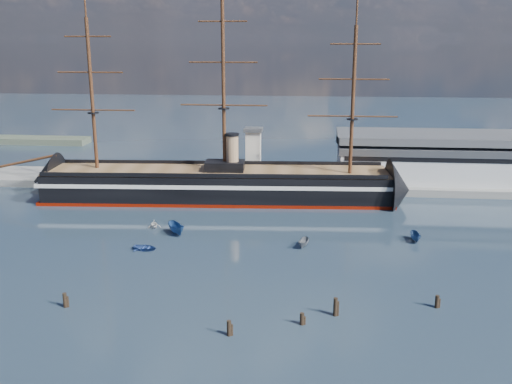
{
  "coord_description": "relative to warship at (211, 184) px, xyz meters",
  "views": [
    {
      "loc": [
        18.53,
        -82.09,
        40.71
      ],
      "look_at": [
        7.36,
        35.0,
        9.0
      ],
      "focal_mm": 40.0,
      "sensor_mm": 36.0,
      "label": 1
    }
  ],
  "objects": [
    {
      "name": "piling_near_right",
      "position": [
        29.91,
        -62.61,
        -4.04
      ],
      "size": [
        0.64,
        0.64,
        3.64
      ],
      "primitive_type": "cylinder",
      "color": "black",
      "rests_on": "ground"
    },
    {
      "name": "piling_far_right",
      "position": [
        45.84,
        -58.39,
        -4.04
      ],
      "size": [
        0.64,
        0.64,
        2.78
      ],
      "primitive_type": "cylinder",
      "color": "black",
      "rests_on": "ground"
    },
    {
      "name": "quay_tower",
      "position": [
        9.88,
        13.0,
        5.72
      ],
      "size": [
        5.0,
        5.0,
        15.0
      ],
      "color": "silver",
      "rests_on": "ground"
    },
    {
      "name": "warehouse",
      "position": [
        64.88,
        20.0,
        3.95
      ],
      "size": [
        63.0,
        21.0,
        11.6
      ],
      "color": "#B7BABC",
      "rests_on": "ground"
    },
    {
      "name": "motorboat_c",
      "position": [
        24.72,
        -33.41,
        -4.04
      ],
      "size": [
        5.53,
        3.13,
        2.09
      ],
      "primitive_type": "imported",
      "rotation": [
        0.0,
        0.0,
        -0.25
      ],
      "color": "slate",
      "rests_on": "ground"
    },
    {
      "name": "piling_extra",
      "position": [
        24.93,
        -65.88,
        -4.04
      ],
      "size": [
        0.64,
        0.64,
        2.55
      ],
      "primitive_type": "cylinder",
      "color": "black",
      "rests_on": "ground"
    },
    {
      "name": "quay",
      "position": [
        16.88,
        16.0,
        -4.04
      ],
      "size": [
        180.0,
        18.0,
        2.0
      ],
      "primitive_type": "cube",
      "color": "slate",
      "rests_on": "ground"
    },
    {
      "name": "motorboat_f",
      "position": [
        47.8,
        -27.83,
        -4.04
      ],
      "size": [
        5.79,
        2.27,
        2.29
      ],
      "primitive_type": "imported",
      "rotation": [
        0.0,
        0.0,
        0.03
      ],
      "color": "navy",
      "rests_on": "ground"
    },
    {
      "name": "warship",
      "position": [
        0.0,
        0.0,
        0.0
      ],
      "size": [
        113.32,
        21.34,
        53.94
      ],
      "rotation": [
        0.0,
        0.0,
        0.06
      ],
      "color": "black",
      "rests_on": "ground"
    },
    {
      "name": "ground",
      "position": [
        6.88,
        -20.0,
        -4.04
      ],
      "size": [
        600.0,
        600.0,
        0.0
      ],
      "primitive_type": "plane",
      "color": "#243445",
      "rests_on": "ground"
    },
    {
      "name": "motorboat_b",
      "position": [
        -6.78,
        -38.08,
        -4.04
      ],
      "size": [
        1.68,
        3.22,
        1.43
      ],
      "primitive_type": "imported",
      "rotation": [
        0.0,
        0.0,
        1.42
      ],
      "color": "navy",
      "rests_on": "ground"
    },
    {
      "name": "piling_near_mid",
      "position": [
        14.71,
        -70.09,
        -4.04
      ],
      "size": [
        0.64,
        0.64,
        3.02
      ],
      "primitive_type": "cylinder",
      "color": "black",
      "rests_on": "ground"
    },
    {
      "name": "piling_near_left",
      "position": [
        -12.09,
        -63.75,
        -4.04
      ],
      "size": [
        0.64,
        0.64,
        3.09
      ],
      "primitive_type": "cylinder",
      "color": "black",
      "rests_on": "ground"
    },
    {
      "name": "motorboat_a",
      "position": [
        -2.63,
        -28.15,
        -4.04
      ],
      "size": [
        7.84,
        6.42,
        3.02
      ],
      "primitive_type": "imported",
      "rotation": [
        0.0,
        0.0,
        0.57
      ],
      "color": "navy",
      "rests_on": "ground"
    },
    {
      "name": "motorboat_d",
      "position": [
        -8.56,
        -24.48,
        -4.04
      ],
      "size": [
        6.01,
        4.34,
        2.02
      ],
      "primitive_type": "imported",
      "rotation": [
        0.0,
        0.0,
        0.4
      ],
      "color": "silver",
      "rests_on": "ground"
    }
  ]
}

